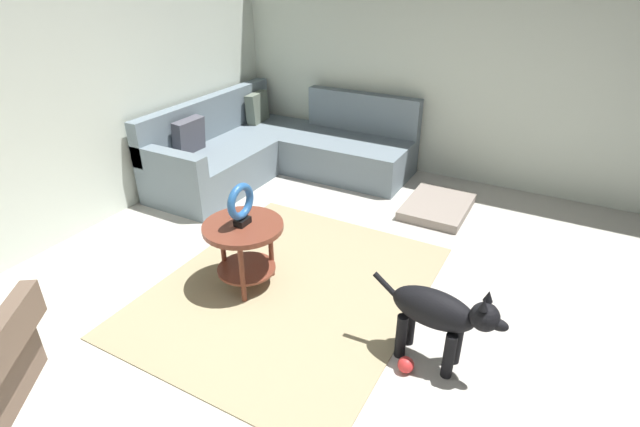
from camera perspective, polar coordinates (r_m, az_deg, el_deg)
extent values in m
cube|color=beige|center=(3.46, 5.33, -14.26)|extent=(6.00, 6.00, 0.10)
cube|color=silver|center=(4.64, -30.11, 13.04)|extent=(6.00, 0.12, 2.70)
cube|color=silver|center=(5.48, 19.16, 17.00)|extent=(0.12, 6.00, 2.70)
cube|color=tan|center=(3.77, -3.56, -8.88)|extent=(2.30, 1.90, 0.01)
cube|color=slate|center=(5.69, -9.90, 6.45)|extent=(2.20, 0.85, 0.42)
cube|color=slate|center=(5.76, -13.12, 11.08)|extent=(2.20, 0.14, 0.46)
cube|color=slate|center=(5.66, 3.46, 6.74)|extent=(0.85, 1.40, 0.42)
cube|color=slate|center=(5.83, 5.12, 11.88)|extent=(0.14, 1.40, 0.46)
cube|color=slate|center=(4.88, -17.52, 5.87)|extent=(0.16, 0.85, 0.22)
cube|color=slate|center=(6.25, -7.46, 12.30)|extent=(0.39, 0.19, 0.39)
cube|color=#4C4C56|center=(5.33, -15.30, 8.77)|extent=(0.38, 0.16, 0.39)
cube|color=brown|center=(3.13, -32.91, -11.50)|extent=(0.55, 0.42, 0.22)
cylinder|color=brown|center=(3.58, -9.14, -1.56)|extent=(0.60, 0.60, 0.04)
cylinder|color=brown|center=(3.78, -8.72, -6.44)|extent=(0.45, 0.45, 0.02)
cylinder|color=brown|center=(3.84, -11.42, -4.28)|extent=(0.04, 0.04, 0.50)
cylinder|color=brown|center=(3.54, -9.22, -7.09)|extent=(0.04, 0.04, 0.50)
cylinder|color=brown|center=(3.79, -5.83, -4.27)|extent=(0.04, 0.04, 0.50)
cube|color=black|center=(3.56, -9.20, -0.93)|extent=(0.12, 0.08, 0.05)
torus|color=#265999|center=(3.48, -9.40, 1.42)|extent=(0.28, 0.06, 0.28)
cube|color=gray|center=(5.00, 13.76, 0.82)|extent=(0.80, 0.60, 0.09)
cylinder|color=black|center=(3.21, 15.91, -14.46)|extent=(0.07, 0.07, 0.32)
cylinder|color=black|center=(3.10, 15.06, -16.00)|extent=(0.07, 0.07, 0.32)
cylinder|color=black|center=(3.27, 10.64, -12.73)|extent=(0.07, 0.07, 0.32)
cylinder|color=black|center=(3.17, 9.61, -14.17)|extent=(0.07, 0.07, 0.32)
ellipsoid|color=black|center=(3.03, 13.27, -10.91)|extent=(0.26, 0.53, 0.24)
sphere|color=black|center=(2.93, 18.98, -11.54)|extent=(0.17, 0.17, 0.17)
ellipsoid|color=black|center=(2.93, 20.37, -12.27)|extent=(0.08, 0.12, 0.07)
cone|color=black|center=(2.90, 19.39, -9.22)|extent=(0.06, 0.06, 0.07)
cone|color=black|center=(2.83, 18.90, -10.19)|extent=(0.06, 0.06, 0.07)
cylinder|color=black|center=(3.09, 7.94, -8.54)|extent=(0.05, 0.20, 0.16)
sphere|color=red|center=(3.15, 10.16, -17.26)|extent=(0.10, 0.10, 0.10)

